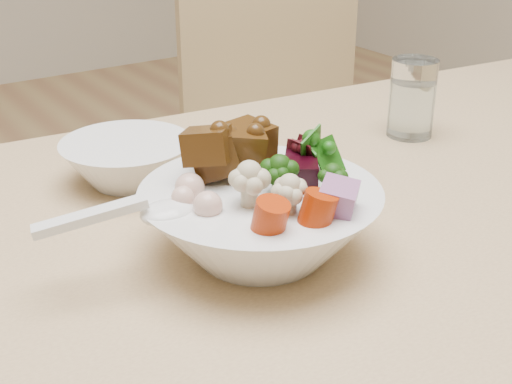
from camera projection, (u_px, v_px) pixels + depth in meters
dining_table at (483, 238)px, 0.87m from camera, size 1.56×0.98×0.70m
chair_far at (291, 131)px, 1.55m from camera, size 0.49×0.49×0.91m
food_bowl at (261, 216)px, 0.68m from camera, size 0.23×0.23×0.13m
soup_spoon at (148, 213)px, 0.63m from camera, size 0.15×0.07×0.03m
water_glass at (412, 101)px, 0.98m from camera, size 0.06×0.06×0.11m
side_bowl at (127, 162)px, 0.84m from camera, size 0.16×0.16×0.05m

